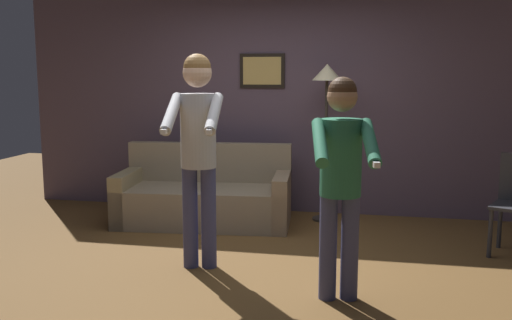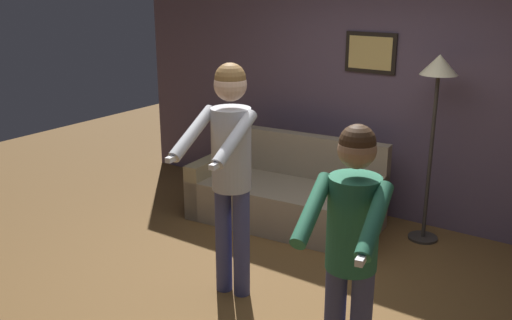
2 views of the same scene
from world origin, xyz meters
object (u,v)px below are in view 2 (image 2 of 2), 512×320
object	(u,v)px
torchiere_lamp	(437,87)
person_standing_left	(230,158)
person_standing_right	(351,237)
couch	(286,196)

from	to	relation	value
torchiere_lamp	person_standing_left	distance (m)	2.09
person_standing_left	person_standing_right	world-z (taller)	person_standing_left
couch	torchiere_lamp	size ratio (longest dim) A/B	1.11
couch	person_standing_right	bearing A→B (deg)	-50.06
person_standing_left	person_standing_right	distance (m)	1.31
torchiere_lamp	person_standing_left	size ratio (longest dim) A/B	0.97
couch	person_standing_left	distance (m)	1.72
torchiere_lamp	person_standing_right	world-z (taller)	torchiere_lamp
couch	person_standing_right	world-z (taller)	person_standing_right
torchiere_lamp	person_standing_right	distance (m)	2.38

